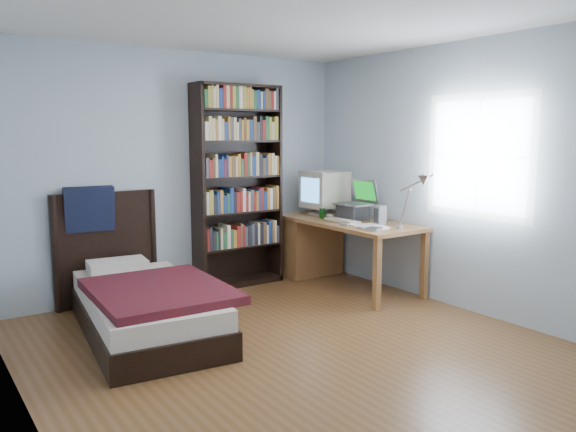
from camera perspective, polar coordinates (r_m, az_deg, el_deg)
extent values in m
plane|color=brown|center=(4.44, 1.14, -13.47)|extent=(4.20, 4.20, 0.00)
plane|color=white|center=(4.21, 1.25, 19.99)|extent=(4.20, 4.20, 0.00)
cube|color=#A5B8C1|center=(5.96, -10.82, 4.34)|extent=(3.80, 0.04, 2.50)
cube|color=#A5B8C1|center=(3.40, -25.68, 0.76)|extent=(0.04, 4.20, 2.50)
cube|color=#A5B8C1|center=(5.48, 17.50, 3.76)|extent=(0.04, 4.20, 2.50)
cube|color=white|center=(5.37, 18.79, 5.76)|extent=(0.01, 1.14, 1.14)
cube|color=white|center=(5.36, 18.75, 5.76)|extent=(0.01, 1.00, 1.00)
cube|color=brown|center=(6.07, 5.98, -0.61)|extent=(0.75, 1.73, 0.04)
cube|color=brown|center=(5.34, 9.03, -5.91)|extent=(0.06, 0.06, 0.69)
cube|color=brown|center=(5.80, 13.68, -4.91)|extent=(0.06, 0.06, 0.69)
cube|color=brown|center=(6.58, -0.88, -3.10)|extent=(0.06, 0.06, 0.69)
cube|color=brown|center=(6.96, 3.56, -2.49)|extent=(0.06, 0.06, 0.69)
cube|color=brown|center=(6.63, 2.27, -3.02)|extent=(0.69, 0.40, 0.68)
cube|color=beige|center=(6.45, 3.62, 0.26)|extent=(0.28, 0.24, 0.03)
cylinder|color=beige|center=(6.45, 3.62, 0.68)|extent=(0.11, 0.11, 0.06)
cube|color=beige|center=(6.44, 3.86, 2.75)|extent=(0.44, 0.42, 0.40)
cube|color=beige|center=(6.31, 2.37, 2.64)|extent=(0.05, 0.42, 0.42)
cube|color=#469CFE|center=(6.30, 2.25, 2.63)|extent=(0.02, 0.32, 0.27)
cube|color=#2D2D30|center=(6.07, 6.60, 0.34)|extent=(0.25, 0.29, 0.16)
cube|color=#BBBBC0|center=(6.05, 6.62, 1.20)|extent=(0.29, 0.37, 0.02)
cube|color=#2D2D30|center=(6.04, 6.48, 1.29)|extent=(0.18, 0.29, 0.00)
cube|color=#BBBBC0|center=(6.15, 7.83, 2.56)|extent=(0.09, 0.36, 0.26)
cube|color=#0CBF26|center=(6.14, 7.76, 2.56)|extent=(0.07, 0.30, 0.20)
cube|color=#99999E|center=(5.61, 11.30, -1.07)|extent=(0.06, 0.05, 0.04)
cylinder|color=#99999E|center=(5.55, 11.78, 0.84)|extent=(0.02, 0.13, 0.36)
cylinder|color=#99999E|center=(5.34, 12.93, 3.31)|extent=(0.15, 0.30, 0.18)
cone|color=#99999E|center=(5.19, 13.61, 3.56)|extent=(0.11, 0.11, 0.09)
cube|color=beige|center=(5.93, 5.55, -0.48)|extent=(0.17, 0.41, 0.04)
cube|color=gray|center=(5.84, 9.34, 0.11)|extent=(0.10, 0.10, 0.19)
cylinder|color=#083E0C|center=(6.19, 3.50, 0.30)|extent=(0.06, 0.06, 0.11)
ellipsoid|color=silver|center=(6.26, 4.24, 0.03)|extent=(0.07, 0.12, 0.04)
cube|color=#BBBBC0|center=(5.72, 5.73, -0.86)|extent=(0.07, 0.11, 0.02)
cube|color=gray|center=(5.53, 7.43, -1.20)|extent=(0.05, 0.09, 0.02)
cube|color=gray|center=(5.46, 8.72, -1.33)|extent=(0.15, 0.15, 0.03)
cube|color=black|center=(5.88, -9.15, 2.71)|extent=(0.03, 0.30, 2.17)
cube|color=black|center=(6.34, -1.43, 3.22)|extent=(0.03, 0.30, 2.17)
cube|color=black|center=(6.09, -5.28, 13.05)|extent=(0.98, 0.30, 0.03)
cube|color=black|center=(6.28, -5.02, -6.64)|extent=(0.98, 0.30, 0.06)
cube|color=black|center=(6.22, -5.79, 3.08)|extent=(0.98, 0.02, 2.17)
cube|color=olive|center=(6.08, -5.06, 3.25)|extent=(0.90, 0.22, 1.97)
cube|color=black|center=(4.91, -14.22, -10.19)|extent=(1.17, 1.99, 0.22)
cube|color=beige|center=(4.86, -14.30, -8.06)|extent=(1.12, 1.92, 0.16)
cube|color=maroon|center=(4.63, -12.96, -7.43)|extent=(1.07, 1.28, 0.07)
cube|color=beige|center=(5.46, -16.94, -4.94)|extent=(0.55, 0.39, 0.12)
cube|color=black|center=(5.73, -17.98, -3.14)|extent=(1.00, 0.05, 1.10)
cylinder|color=black|center=(5.60, -22.54, -3.64)|extent=(0.06, 0.06, 1.10)
cylinder|color=black|center=(5.86, -13.52, -2.71)|extent=(0.06, 0.06, 1.10)
cube|color=black|center=(5.60, -19.54, 0.67)|extent=(0.46, 0.20, 0.43)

